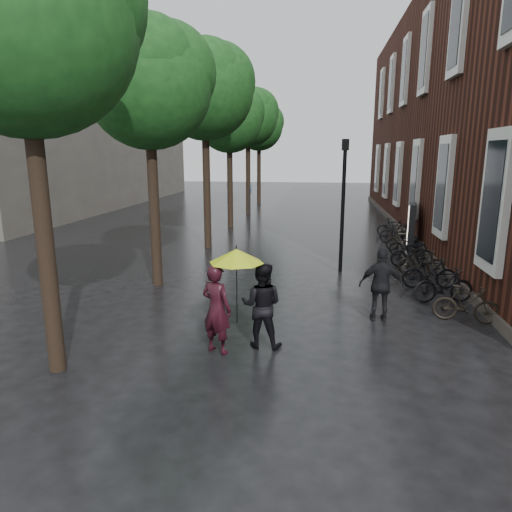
% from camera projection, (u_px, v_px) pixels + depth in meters
% --- Properties ---
extents(ground, '(120.00, 120.00, 0.00)m').
position_uv_depth(ground, '(249.00, 413.00, 7.55)').
color(ground, black).
extents(brick_building, '(10.20, 33.20, 12.00)m').
position_uv_depth(brick_building, '(506.00, 117.00, 23.59)').
color(brick_building, '#38160F').
rests_on(brick_building, ground).
extents(bg_building, '(16.00, 30.00, 14.00)m').
position_uv_depth(bg_building, '(28.00, 116.00, 36.01)').
color(bg_building, '#47423D').
rests_on(bg_building, ground).
extents(street_trees, '(4.33, 34.03, 8.91)m').
position_uv_depth(street_trees, '(218.00, 107.00, 22.04)').
color(street_trees, black).
rests_on(street_trees, ground).
extents(person_burgundy, '(0.84, 0.71, 1.94)m').
position_uv_depth(person_burgundy, '(217.00, 309.00, 9.64)').
color(person_burgundy, black).
rests_on(person_burgundy, ground).
extents(person_black, '(0.97, 0.78, 1.91)m').
position_uv_depth(person_black, '(262.00, 305.00, 9.94)').
color(person_black, black).
rests_on(person_black, ground).
extents(lime_umbrella, '(1.17, 1.17, 1.72)m').
position_uv_depth(lime_umbrella, '(236.00, 256.00, 9.59)').
color(lime_umbrella, black).
rests_on(lime_umbrella, ground).
extents(pedestrian_walking, '(1.12, 0.49, 1.88)m').
position_uv_depth(pedestrian_walking, '(381.00, 285.00, 11.50)').
color(pedestrian_walking, black).
rests_on(pedestrian_walking, ground).
extents(parked_bicycles, '(1.93, 12.77, 1.04)m').
position_uv_depth(parked_bicycles, '(416.00, 254.00, 17.08)').
color(parked_bicycles, black).
rests_on(parked_bicycles, ground).
extents(ad_lightbox, '(0.31, 1.34, 2.01)m').
position_uv_depth(ad_lightbox, '(411.00, 226.00, 20.14)').
color(ad_lightbox, black).
rests_on(ad_lightbox, ground).
extents(lamp_post, '(0.24, 0.24, 4.65)m').
position_uv_depth(lamp_post, '(343.00, 193.00, 15.84)').
color(lamp_post, black).
rests_on(lamp_post, ground).
extents(cycle_sign, '(0.13, 0.47, 2.56)m').
position_uv_depth(cycle_sign, '(250.00, 201.00, 24.20)').
color(cycle_sign, '#262628').
rests_on(cycle_sign, ground).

